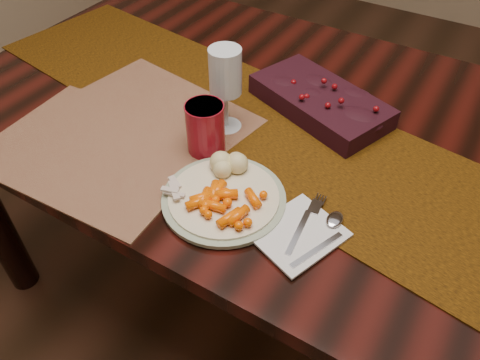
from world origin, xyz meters
The scene contains 15 objects.
floor centered at (0.00, 0.00, 0.00)m, with size 5.00×5.00×0.00m, color black.
dining_table centered at (0.00, 0.00, 0.38)m, with size 1.80×1.00×0.75m, color black.
table_runner centered at (0.05, -0.08, 0.75)m, with size 1.90×0.39×0.00m, color #472208.
centerpiece centered at (0.01, 0.07, 0.79)m, with size 0.34×0.17×0.07m, color black, non-canonical shape.
placemat_main centered at (-0.32, -0.17, 0.75)m, with size 0.46×0.33×0.00m, color brown.
placemat_second centered at (-0.35, -0.33, 0.75)m, with size 0.47×0.34×0.00m, color brown.
dinner_plate centered at (-0.02, -0.32, 0.76)m, with size 0.25×0.25×0.01m, color beige.
baby_carrots centered at (0.00, -0.34, 0.78)m, with size 0.11×0.09×0.02m, color #FD5C00, non-canonical shape.
mashed_potatoes centered at (-0.05, -0.25, 0.79)m, with size 0.09×0.08×0.05m, color #E4CC7D, non-canonical shape.
turkey_shreds centered at (-0.11, -0.35, 0.78)m, with size 0.08×0.07×0.02m, color tan, non-canonical shape.
napkin centered at (0.14, -0.32, 0.76)m, with size 0.13×0.16×0.01m, color silver.
fork centered at (0.14, -0.30, 0.76)m, with size 0.02×0.15×0.00m, color #ADABC5, non-canonical shape.
spoon centered at (0.19, -0.31, 0.76)m, with size 0.03×0.15×0.00m, color #B5B3CF, non-canonical shape.
red_cup centered at (-0.14, -0.20, 0.81)m, with size 0.08×0.08×0.11m, color maroon.
wine_glass centered at (-0.15, -0.11, 0.85)m, with size 0.07×0.07×0.20m, color #9CB2C2, non-canonical shape.
Camera 1 is at (0.34, -0.85, 1.43)m, focal length 35.00 mm.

